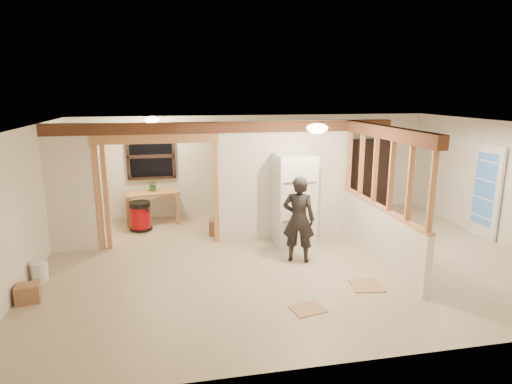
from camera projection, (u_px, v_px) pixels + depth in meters
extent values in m
cube|color=#BEAD8D|center=(289.00, 258.00, 8.11)|extent=(9.00, 6.50, 0.01)
cube|color=white|center=(292.00, 125.00, 7.54)|extent=(9.00, 6.50, 0.01)
cube|color=white|center=(256.00, 165.00, 10.93)|extent=(9.00, 0.01, 2.50)
cube|color=white|center=(370.00, 261.00, 4.72)|extent=(9.00, 0.01, 2.50)
cube|color=white|center=(25.00, 206.00, 6.98)|extent=(0.01, 6.50, 2.50)
cube|color=white|center=(504.00, 184.00, 8.67)|extent=(0.01, 6.50, 2.50)
cube|color=silver|center=(70.00, 189.00, 8.21)|extent=(0.90, 0.12, 2.50)
cube|color=silver|center=(284.00, 180.00, 9.01)|extent=(2.80, 0.12, 2.50)
cube|color=tan|center=(158.00, 193.00, 8.55)|extent=(2.46, 0.14, 2.20)
cube|color=brown|center=(227.00, 127.00, 8.52)|extent=(7.00, 0.18, 0.22)
cube|color=brown|center=(386.00, 132.00, 7.48)|extent=(0.18, 3.30, 0.22)
cube|color=silver|center=(379.00, 234.00, 7.91)|extent=(0.12, 3.20, 1.00)
cube|color=tan|center=(383.00, 173.00, 7.65)|extent=(0.14, 3.20, 1.32)
cube|color=black|center=(151.00, 156.00, 10.29)|extent=(1.12, 0.10, 1.10)
cube|color=white|center=(485.00, 192.00, 9.09)|extent=(0.12, 0.86, 2.00)
ellipsoid|color=#FFEABF|center=(317.00, 128.00, 7.12)|extent=(0.36, 0.36, 0.16)
ellipsoid|color=#FFEABF|center=(152.00, 120.00, 9.27)|extent=(0.32, 0.32, 0.14)
ellipsoid|color=#FFD88C|center=(176.00, 136.00, 8.76)|extent=(0.07, 0.07, 0.07)
cube|color=white|center=(294.00, 200.00, 8.69)|extent=(0.76, 0.74, 1.86)
imported|color=#2A2727|center=(299.00, 219.00, 7.78)|extent=(0.69, 0.58, 1.61)
cube|color=tan|center=(153.00, 207.00, 10.20)|extent=(1.32, 0.85, 0.77)
imported|color=#2A6328|center=(153.00, 185.00, 10.13)|extent=(0.33, 0.30, 0.31)
cylinder|color=#9F060C|center=(140.00, 216.00, 9.67)|extent=(0.61, 0.61, 0.67)
cube|color=black|center=(370.00, 174.00, 11.36)|extent=(0.93, 0.31, 1.86)
cylinder|color=white|center=(40.00, 271.00, 7.08)|extent=(0.31, 0.31, 0.34)
cube|color=#A26F4E|center=(218.00, 227.00, 9.43)|extent=(0.41, 0.36, 0.32)
cube|color=#A26F4E|center=(93.00, 231.00, 9.20)|extent=(0.34, 0.34, 0.30)
cube|color=#A26F4E|center=(28.00, 293.00, 6.38)|extent=(0.38, 0.32, 0.27)
cube|color=tan|center=(367.00, 286.00, 6.92)|extent=(0.55, 0.55, 0.02)
cube|color=tan|center=(308.00, 309.00, 6.19)|extent=(0.54, 0.47, 0.02)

